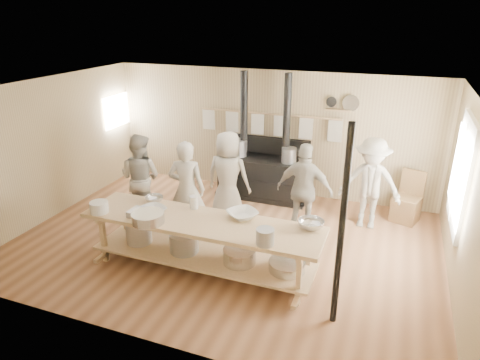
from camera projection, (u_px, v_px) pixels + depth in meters
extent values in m
plane|color=brown|center=(225.00, 242.00, 7.33)|extent=(7.00, 7.00, 0.00)
plane|color=tan|center=(270.00, 133.00, 9.03)|extent=(7.00, 0.00, 7.00)
plane|color=tan|center=(137.00, 246.00, 4.68)|extent=(7.00, 0.00, 7.00)
plane|color=tan|center=(52.00, 148.00, 8.00)|extent=(0.00, 5.00, 5.00)
plane|color=tan|center=(466.00, 203.00, 5.71)|extent=(0.00, 5.00, 5.00)
plane|color=#B9AB89|center=(223.00, 90.00, 6.37)|extent=(7.00, 7.00, 0.00)
cube|color=beige|center=(462.00, 174.00, 6.17)|extent=(0.06, 1.35, 1.65)
plane|color=white|center=(459.00, 174.00, 6.18)|extent=(0.00, 1.50, 1.50)
cube|color=beige|center=(458.00, 174.00, 6.18)|extent=(0.02, 0.03, 1.50)
plane|color=white|center=(117.00, 111.00, 9.61)|extent=(0.00, 0.90, 0.90)
cube|color=black|center=(263.00, 178.00, 9.00)|extent=(1.80, 0.70, 0.85)
cube|color=black|center=(263.00, 194.00, 9.14)|extent=(1.90, 0.75, 0.10)
cube|color=black|center=(268.00, 145.00, 9.03)|extent=(1.80, 0.12, 0.35)
cylinder|color=black|center=(244.00, 115.00, 8.71)|extent=(0.15, 0.15, 1.75)
cylinder|color=black|center=(287.00, 118.00, 8.42)|extent=(0.15, 0.15, 1.75)
cylinder|color=#B2B2B7|center=(239.00, 148.00, 8.96)|extent=(0.36, 0.36, 0.34)
cylinder|color=gray|center=(289.00, 155.00, 8.57)|extent=(0.30, 0.30, 0.30)
cylinder|color=tan|center=(269.00, 114.00, 8.79)|extent=(3.00, 0.04, 0.04)
cube|color=silver|center=(209.00, 119.00, 9.31)|extent=(0.28, 0.01, 0.46)
cube|color=silver|center=(232.00, 121.00, 9.13)|extent=(0.28, 0.01, 0.46)
cube|color=silver|center=(256.00, 123.00, 8.95)|extent=(0.28, 0.01, 0.46)
cube|color=silver|center=(281.00, 126.00, 8.78)|extent=(0.28, 0.01, 0.46)
cube|color=silver|center=(307.00, 128.00, 8.60)|extent=(0.28, 0.01, 0.46)
cube|color=silver|center=(334.00, 130.00, 8.42)|extent=(0.28, 0.01, 0.46)
cube|color=tan|center=(338.00, 110.00, 8.28)|extent=(0.50, 0.14, 0.03)
cylinder|color=black|center=(331.00, 102.00, 8.29)|extent=(0.20, 0.04, 0.20)
cylinder|color=silver|center=(351.00, 103.00, 8.17)|extent=(0.32, 0.03, 0.32)
cube|color=tan|center=(201.00, 222.00, 6.25)|extent=(3.60, 0.90, 0.06)
cube|color=tan|center=(202.00, 256.00, 6.46)|extent=(3.40, 0.80, 0.04)
cube|color=tan|center=(202.00, 259.00, 6.47)|extent=(3.30, 0.06, 0.06)
cube|color=tan|center=(103.00, 237.00, 6.64)|extent=(0.07, 0.07, 0.85)
cube|color=tan|center=(126.00, 220.00, 7.16)|extent=(0.07, 0.07, 0.85)
cube|color=tan|center=(299.00, 278.00, 5.62)|extent=(0.07, 0.07, 0.85)
cube|color=tan|center=(308.00, 255.00, 6.15)|extent=(0.07, 0.07, 0.85)
cylinder|color=#B2B2B7|center=(139.00, 231.00, 6.74)|extent=(0.40, 0.40, 0.38)
cylinder|color=gray|center=(184.00, 242.00, 6.49)|extent=(0.44, 0.44, 0.30)
cylinder|color=silver|center=(239.00, 256.00, 6.21)|extent=(0.48, 0.48, 0.22)
cylinder|color=silver|center=(286.00, 268.00, 6.00)|extent=(0.52, 0.52, 0.14)
cylinder|color=black|center=(341.00, 230.00, 5.01)|extent=(0.08, 0.08, 2.60)
imported|color=#A19B8E|center=(187.00, 190.00, 7.27)|extent=(0.70, 0.54, 1.72)
imported|color=#A19B8E|center=(141.00, 178.00, 7.90)|extent=(0.81, 0.63, 1.65)
imported|color=#A19B8E|center=(228.00, 177.00, 7.87)|extent=(0.84, 0.55, 1.71)
imported|color=#A19B8E|center=(304.00, 190.00, 7.32)|extent=(0.99, 0.45, 1.66)
imported|color=#A19B8E|center=(370.00, 184.00, 7.58)|extent=(1.11, 0.66, 1.68)
cube|color=brown|center=(406.00, 209.00, 8.00)|extent=(0.57, 0.57, 0.48)
cube|color=brown|center=(413.00, 183.00, 7.98)|extent=(0.44, 0.18, 0.53)
imported|color=white|center=(152.00, 211.00, 6.42)|extent=(0.52, 0.52, 0.10)
imported|color=silver|center=(154.00, 199.00, 6.83)|extent=(0.40, 0.40, 0.09)
imported|color=white|center=(242.00, 214.00, 6.30)|extent=(0.61, 0.61, 0.11)
imported|color=silver|center=(311.00, 224.00, 5.99)|extent=(0.50, 0.50, 0.12)
cube|color=#B2B2B7|center=(143.00, 214.00, 6.34)|extent=(0.42, 0.28, 0.09)
cylinder|color=silver|center=(148.00, 218.00, 6.14)|extent=(0.61, 0.61, 0.15)
cylinder|color=gray|center=(265.00, 237.00, 5.55)|extent=(0.27, 0.27, 0.22)
cylinder|color=white|center=(99.00, 207.00, 6.45)|extent=(0.28, 0.28, 0.17)
cylinder|color=white|center=(194.00, 202.00, 6.57)|extent=(0.16, 0.16, 0.21)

